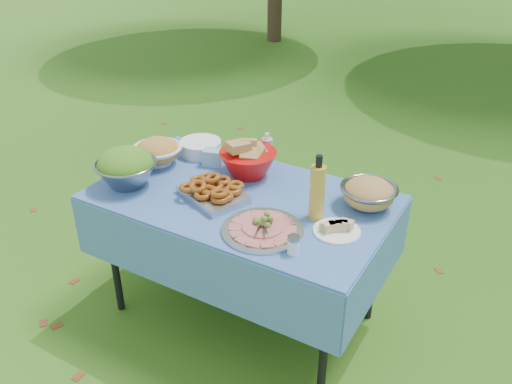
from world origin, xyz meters
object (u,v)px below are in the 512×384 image
charcuterie_platter (263,223)px  pasta_bowl_steel (369,193)px  salad_bowl (126,167)px  bread_bowl (248,157)px  oil_bottle (317,188)px  plate_stack (201,147)px  picnic_table (242,258)px

charcuterie_platter → pasta_bowl_steel: bearing=53.6°
salad_bowl → bread_bowl: size_ratio=1.01×
oil_bottle → bread_bowl: bearing=156.8°
plate_stack → oil_bottle: 0.92m
picnic_table → pasta_bowl_steel: size_ratio=5.43×
picnic_table → bread_bowl: (-0.09, 0.21, 0.48)m
charcuterie_platter → plate_stack: bearing=143.5°
salad_bowl → oil_bottle: (0.97, 0.20, 0.06)m
salad_bowl → charcuterie_platter: 0.81m
salad_bowl → pasta_bowl_steel: bearing=20.3°
bread_bowl → charcuterie_platter: 0.55m
plate_stack → charcuterie_platter: size_ratio=0.64×
pasta_bowl_steel → charcuterie_platter: size_ratio=0.73×
salad_bowl → bread_bowl: (0.47, 0.41, -0.00)m
oil_bottle → plate_stack: bearing=160.9°
picnic_table → bread_bowl: bearing=112.6°
salad_bowl → pasta_bowl_steel: size_ratio=1.15×
pasta_bowl_steel → bread_bowl: bearing=-179.3°
bread_bowl → charcuterie_platter: size_ratio=0.82×
bread_bowl → charcuterie_platter: (0.34, -0.44, -0.06)m
plate_stack → bread_bowl: bearing=-13.3°
pasta_bowl_steel → oil_bottle: (-0.17, -0.22, 0.09)m
plate_stack → bread_bowl: bread_bowl is taller
picnic_table → pasta_bowl_steel: pasta_bowl_steel is taller
plate_stack → oil_bottle: oil_bottle is taller
salad_bowl → charcuterie_platter: bearing=-1.6°
oil_bottle → picnic_table: bearing=-179.6°
picnic_table → salad_bowl: salad_bowl is taller
salad_bowl → bread_bowl: 0.63m
plate_stack → bread_bowl: 0.39m
picnic_table → plate_stack: plate_stack is taller
bread_bowl → charcuterie_platter: bread_bowl is taller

